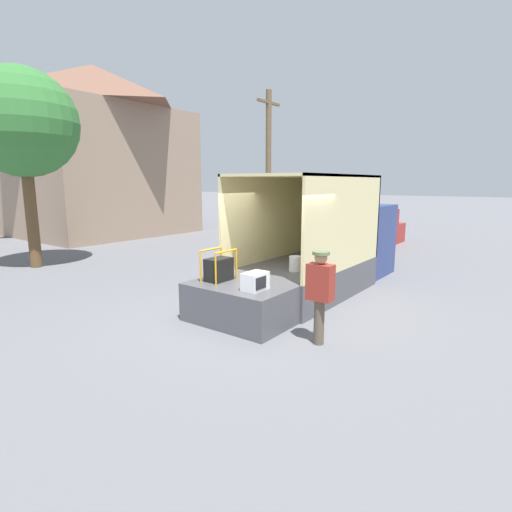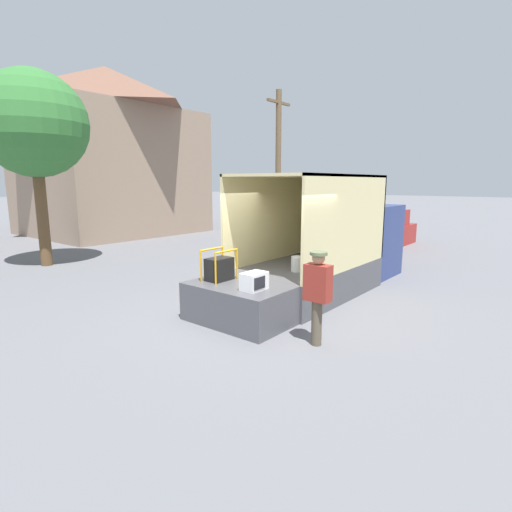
{
  "view_description": "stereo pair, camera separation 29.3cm",
  "coord_description": "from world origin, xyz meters",
  "px_view_note": "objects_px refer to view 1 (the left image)",
  "views": [
    {
      "loc": [
        -6.49,
        -4.81,
        2.74
      ],
      "look_at": [
        -0.34,
        -0.2,
        1.31
      ],
      "focal_mm": 28.0,
      "sensor_mm": 36.0,
      "label": 1
    },
    {
      "loc": [
        -6.31,
        -5.04,
        2.74
      ],
      "look_at": [
        -0.34,
        -0.2,
        1.31
      ],
      "focal_mm": 28.0,
      "sensor_mm": 36.0,
      "label": 2
    }
  ],
  "objects_px": {
    "worker_person": "(320,288)",
    "street_tree": "(22,124)",
    "portable_generator": "(219,269)",
    "utility_pole": "(268,162)",
    "box_truck": "(331,250)",
    "pickup_truck_red": "(365,232)",
    "microwave": "(255,281)"
  },
  "relations": [
    {
      "from": "worker_person",
      "to": "pickup_truck_red",
      "type": "bearing_deg",
      "value": 17.9
    },
    {
      "from": "utility_pole",
      "to": "street_tree",
      "type": "distance_m",
      "value": 11.11
    },
    {
      "from": "box_truck",
      "to": "portable_generator",
      "type": "bearing_deg",
      "value": 172.23
    },
    {
      "from": "box_truck",
      "to": "worker_person",
      "type": "relative_size",
      "value": 3.58
    },
    {
      "from": "worker_person",
      "to": "box_truck",
      "type": "bearing_deg",
      "value": 23.82
    },
    {
      "from": "portable_generator",
      "to": "worker_person",
      "type": "distance_m",
      "value": 2.32
    },
    {
      "from": "street_tree",
      "to": "pickup_truck_red",
      "type": "bearing_deg",
      "value": -33.1
    },
    {
      "from": "portable_generator",
      "to": "utility_pole",
      "type": "distance_m",
      "value": 13.1
    },
    {
      "from": "portable_generator",
      "to": "street_tree",
      "type": "height_order",
      "value": "street_tree"
    },
    {
      "from": "portable_generator",
      "to": "street_tree",
      "type": "bearing_deg",
      "value": 89.66
    },
    {
      "from": "box_truck",
      "to": "street_tree",
      "type": "bearing_deg",
      "value": 114.4
    },
    {
      "from": "box_truck",
      "to": "pickup_truck_red",
      "type": "relative_size",
      "value": 1.14
    },
    {
      "from": "worker_person",
      "to": "utility_pole",
      "type": "distance_m",
      "value": 14.45
    },
    {
      "from": "worker_person",
      "to": "pickup_truck_red",
      "type": "height_order",
      "value": "worker_person"
    },
    {
      "from": "worker_person",
      "to": "portable_generator",
      "type": "bearing_deg",
      "value": 88.53
    },
    {
      "from": "worker_person",
      "to": "utility_pole",
      "type": "xyz_separation_m",
      "value": [
        11.08,
        8.85,
        2.77
      ]
    },
    {
      "from": "portable_generator",
      "to": "street_tree",
      "type": "xyz_separation_m",
      "value": [
        0.05,
        8.11,
        3.51
      ]
    },
    {
      "from": "box_truck",
      "to": "worker_person",
      "type": "height_order",
      "value": "box_truck"
    },
    {
      "from": "box_truck",
      "to": "microwave",
      "type": "height_order",
      "value": "box_truck"
    },
    {
      "from": "box_truck",
      "to": "street_tree",
      "type": "height_order",
      "value": "street_tree"
    },
    {
      "from": "pickup_truck_red",
      "to": "utility_pole",
      "type": "bearing_deg",
      "value": 86.8
    },
    {
      "from": "microwave",
      "to": "worker_person",
      "type": "distance_m",
      "value": 1.3
    },
    {
      "from": "portable_generator",
      "to": "street_tree",
      "type": "relative_size",
      "value": 0.11
    },
    {
      "from": "street_tree",
      "to": "box_truck",
      "type": "bearing_deg",
      "value": -65.6
    },
    {
      "from": "worker_person",
      "to": "street_tree",
      "type": "xyz_separation_m",
      "value": [
        0.11,
        10.44,
        3.53
      ]
    },
    {
      "from": "microwave",
      "to": "worker_person",
      "type": "xyz_separation_m",
      "value": [
        0.08,
        -1.3,
        0.05
      ]
    },
    {
      "from": "box_truck",
      "to": "portable_generator",
      "type": "xyz_separation_m",
      "value": [
        -3.97,
        0.54,
        0.11
      ]
    },
    {
      "from": "microwave",
      "to": "portable_generator",
      "type": "height_order",
      "value": "portable_generator"
    },
    {
      "from": "box_truck",
      "to": "portable_generator",
      "type": "distance_m",
      "value": 4.01
    },
    {
      "from": "portable_generator",
      "to": "pickup_truck_red",
      "type": "bearing_deg",
      "value": 6.16
    },
    {
      "from": "utility_pole",
      "to": "street_tree",
      "type": "bearing_deg",
      "value": 171.8
    },
    {
      "from": "microwave",
      "to": "utility_pole",
      "type": "xyz_separation_m",
      "value": [
        11.16,
        7.55,
        2.82
      ]
    }
  ]
}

